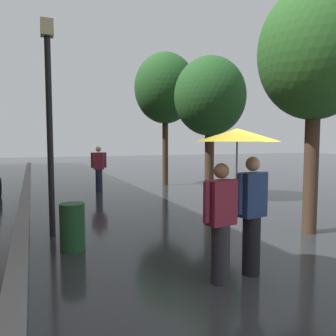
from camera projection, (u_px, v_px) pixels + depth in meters
The scene contains 9 objects.
ground_plane at pixel (276, 289), 4.41m from camera, with size 80.00×80.00×0.00m, color #26282B.
kerb_strip at pixel (26, 192), 12.42m from camera, with size 0.30×36.00×0.12m, color slate.
street_tree_0 at pixel (315, 54), 6.83m from camera, with size 2.32×2.32×5.17m.
street_tree_1 at pixel (210, 97), 11.08m from camera, with size 2.39×2.39×4.76m.
street_tree_2 at pixel (165, 89), 14.50m from camera, with size 2.69×2.69×5.79m.
couple_under_umbrella at pixel (237, 178), 4.65m from camera, with size 1.17×1.17×2.13m.
street_lamp_post at pixel (49, 112), 6.66m from camera, with size 0.24×0.24×4.33m.
litter_bin at pixel (72, 227), 5.93m from camera, with size 0.44×0.44×0.85m, color #1E4C28.
pedestrian_walking_midground at pixel (99, 169), 12.77m from camera, with size 0.58×0.29×1.75m.
Camera 1 is at (-2.95, -3.40, 1.95)m, focal length 35.60 mm.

